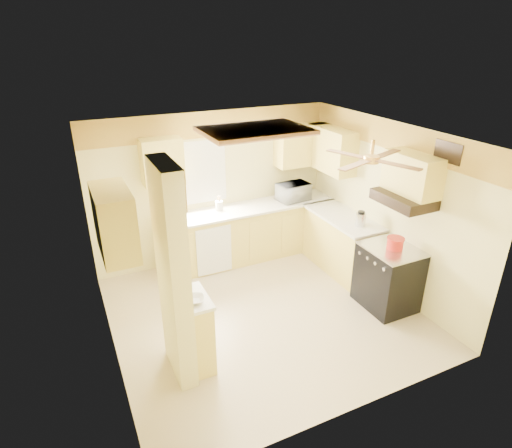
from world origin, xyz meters
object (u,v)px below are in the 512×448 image
microwave (293,192)px  dutch_oven (395,243)px  kettle (361,219)px  bowl (194,300)px  stove (388,277)px

microwave → dutch_oven: (0.37, -2.13, -0.09)m
kettle → bowl: bearing=-163.7°
microwave → kettle: 1.42m
dutch_oven → kettle: 0.76m
stove → microwave: size_ratio=1.71×
bowl → stove: bearing=1.9°
dutch_oven → stove: bearing=153.1°
stove → bowl: bearing=-178.1°
stove → kettle: bearing=87.6°
bowl → dutch_oven: bearing=1.6°
bowl → kettle: kettle is taller
bowl → kettle: size_ratio=0.93×
bowl → kettle: (2.87, 0.84, 0.08)m
bowl → kettle: 2.99m
stove → dutch_oven: size_ratio=3.88×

